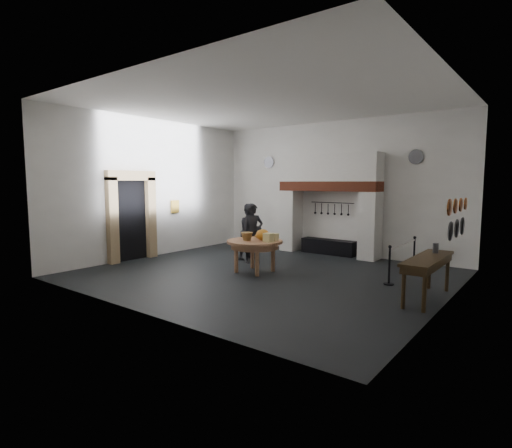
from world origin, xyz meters
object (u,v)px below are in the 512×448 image
Objects in this scene: barrier_post_far at (414,254)px; work_table at (255,242)px; iron_range at (329,247)px; barrier_post_near at (389,266)px; side_table at (428,258)px; visitor_far at (251,232)px; visitor_near at (253,233)px.

work_table is at bearing -139.62° from barrier_post_far.
barrier_post_near is at bearing -42.66° from iron_range.
barrier_post_near is at bearing 145.57° from side_table.
side_table is (4.43, 0.17, 0.03)m from work_table.
barrier_post_near is at bearing 14.62° from work_table.
work_table is 3.53m from barrier_post_near.
visitor_far is (-1.55, -2.34, 0.64)m from iron_range.
visitor_far is 4.65m from barrier_post_near.
work_table is 0.84× the size of visitor_near.
barrier_post_near is (4.21, -0.08, -0.45)m from visitor_near.
visitor_far is at bearing -123.54° from iron_range.
visitor_near reaches higher than visitor_far.
work_table is at bearing -165.38° from barrier_post_near.
visitor_near is (-1.15, -2.74, 0.65)m from iron_range.
visitor_far reaches higher than side_table.
side_table is at bearing -70.63° from visitor_near.
visitor_near is 1.02× the size of visitor_far.
barrier_post_near reaches higher than work_table.
barrier_post_far is at bearing 111.00° from side_table.
iron_range is 3.17m from barrier_post_far.
barrier_post_near is (3.39, 0.88, -0.39)m from work_table.
barrier_post_near is at bearing -90.00° from barrier_post_far.
visitor_far is at bearing 168.05° from side_table.
work_table is 4.44m from side_table.
visitor_far reaches higher than barrier_post_near.
side_table is 2.94m from barrier_post_far.
visitor_near is at bearing 171.39° from side_table.
barrier_post_near is (3.06, -2.82, 0.20)m from iron_range.
barrier_post_far reaches higher than iron_range.
visitor_far is at bearing 72.98° from visitor_near.
barrier_post_near is at bearing -63.12° from visitor_near.
work_table is 0.85× the size of visitor_far.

